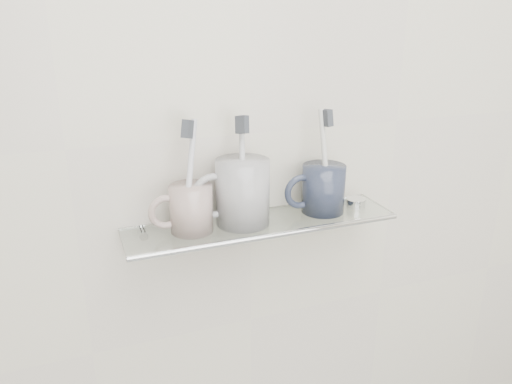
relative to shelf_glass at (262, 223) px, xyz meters
name	(u,v)px	position (x,y,z in m)	size (l,w,h in m)	color
wall_back	(250,134)	(0.00, 0.06, 0.15)	(2.50, 2.50, 0.00)	beige
shelf_glass	(262,223)	(0.00, 0.00, 0.00)	(0.50, 0.12, 0.01)	silver
shelf_rail	(274,235)	(0.00, -0.06, 0.00)	(0.01, 0.01, 0.50)	silver
bracket_left	(143,236)	(-0.21, 0.05, -0.01)	(0.02, 0.02, 0.03)	silver
bracket_right	(349,205)	(0.21, 0.05, -0.01)	(0.02, 0.02, 0.03)	silver
mug_left	(191,208)	(-0.13, 0.00, 0.05)	(0.07, 0.07, 0.08)	silver
mug_left_handle	(166,212)	(-0.17, 0.00, 0.05)	(0.06, 0.06, 0.01)	silver
toothbrush_left	(190,176)	(-0.13, 0.00, 0.10)	(0.01, 0.01, 0.19)	silver
bristles_left	(187,129)	(-0.13, 0.00, 0.19)	(0.01, 0.02, 0.03)	#30343B
mug_center	(243,192)	(-0.04, 0.00, 0.06)	(0.10, 0.10, 0.12)	white
mug_center_handle	(213,196)	(-0.09, 0.00, 0.06)	(0.08, 0.08, 0.01)	white
toothbrush_center	(243,170)	(-0.04, 0.00, 0.10)	(0.01, 0.01, 0.19)	#B0B0B0
bristles_center	(242,125)	(-0.04, 0.00, 0.19)	(0.01, 0.02, 0.03)	#30343B
mug_right	(323,189)	(0.13, 0.00, 0.05)	(0.08, 0.08, 0.09)	black
mug_right_handle	(301,192)	(0.08, 0.00, 0.05)	(0.07, 0.07, 0.01)	black
toothbrush_right	(325,161)	(0.13, 0.00, 0.10)	(0.01, 0.01, 0.19)	silver
bristles_right	(327,118)	(0.13, 0.00, 0.19)	(0.01, 0.02, 0.03)	#30343B
chrome_cap	(356,202)	(0.20, 0.00, 0.01)	(0.04, 0.04, 0.02)	silver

